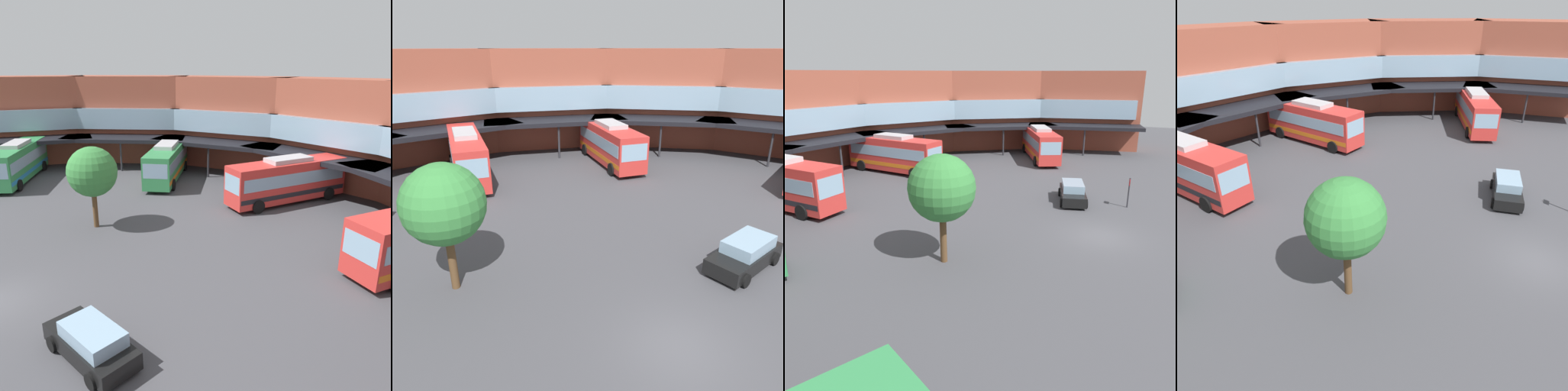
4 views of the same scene
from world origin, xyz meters
TOP-DOWN VIEW (x-y plane):
  - station_building at (0.00, 20.82)m, footprint 71.85×37.26m
  - bus_0 at (-3.98, 22.91)m, footprint 3.25×11.07m
  - bus_3 at (-22.85, 4.32)m, footprint 10.99×7.15m
  - bus_4 at (-15.47, 17.36)m, footprint 10.11×8.64m
  - parked_car at (6.29, 3.05)m, footprint 4.72×2.93m
  - plaza_tree at (-6.91, 7.29)m, footprint 3.52×3.52m

SIDE VIEW (x-z plane):
  - parked_car at x=6.29m, z-range -0.03..1.50m
  - bus_4 at x=-15.47m, z-range 0.02..3.79m
  - bus_0 at x=-3.98m, z-range 0.02..3.95m
  - bus_3 at x=-22.85m, z-range 0.02..3.96m
  - plaza_tree at x=-6.91m, z-range 1.16..7.04m
  - station_building at x=0.00m, z-range 0.02..10.03m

